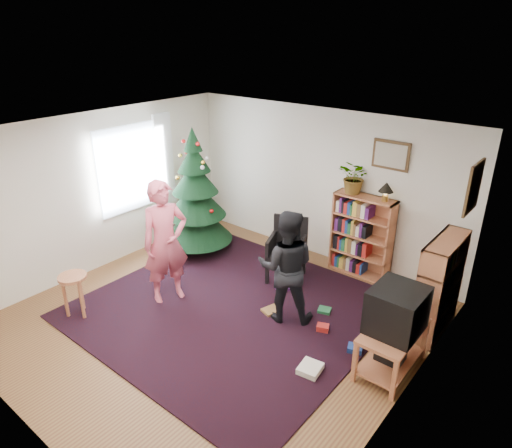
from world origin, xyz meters
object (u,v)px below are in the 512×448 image
Objects in this scene: picture_back at (391,155)px; picture_right at (474,188)px; person_by_chair at (286,267)px; stool at (74,285)px; table_lamp at (386,188)px; tv_stand at (392,346)px; armchair at (291,247)px; person_standing at (165,243)px; bookshelf_back at (362,235)px; potted_plant at (355,177)px; christmas_tree at (196,202)px; crt_tv at (397,310)px; bookshelf_right at (439,285)px.

picture_back is 1.51m from picture_right.
picture_right is 0.38× the size of person_by_chair.
table_lamp reaches higher than stool.
tv_stand is 3.20× the size of table_lamp.
person_standing reaches higher than armchair.
stool is (-1.64, -2.68, -0.05)m from armchair.
table_lamp is at bearing 0.00° from bookshelf_back.
potted_plant is (1.59, 2.40, 0.67)m from person_standing.
christmas_tree is 7.54× the size of table_lamp.
potted_plant reaches higher than tv_stand.
crt_tv is at bearing -49.73° from potted_plant.
christmas_tree is at bearing 169.31° from crt_tv.
tv_stand is at bearing -60.29° from table_lamp.
person_by_chair is (0.58, -0.93, 0.25)m from armchair.
picture_back is at bearing 27.84° from bookshelf_back.
potted_plant reaches higher than armchair.
person_by_chair is (2.35, -0.67, -0.13)m from christmas_tree.
christmas_tree is 1.83m from armchair.
stool is 1.32m from person_standing.
bookshelf_back is 4.24m from stool.
crt_tv is (3.88, -0.73, -0.10)m from christmas_tree.
stool is (-4.01, -2.89, -1.47)m from picture_right.
person_by_chair is at bearing -46.03° from person_standing.
potted_plant is (-1.78, 0.59, -0.39)m from picture_right.
crt_tv is (-0.00, 0.00, 0.48)m from tv_stand.
bookshelf_right is (-0.14, -0.14, -1.29)m from picture_right.
bookshelf_right reaches higher than stool.
bookshelf_right is at bearing 83.57° from tv_stand.
christmas_tree reaches higher than picture_back.
tv_stand is (3.88, -0.73, -0.58)m from christmas_tree.
bookshelf_back is 0.73× the size of person_standing.
picture_right is at bearing -178.16° from person_by_chair.
bookshelf_right is 3.64m from person_standing.
bookshelf_back is 1.33× the size of armchair.
bookshelf_back reaches higher than armchair.
tv_stand is at bearing -53.59° from bookshelf_back.
picture_right is at bearing 35.78° from stool.
bookshelf_right is 0.83× the size of person_by_chair.
picture_back reaches higher than crt_tv.
armchair is (-2.36, -0.21, -1.42)m from picture_right.
potted_plant is (2.36, 1.07, 0.65)m from christmas_tree.
picture_right is at bearing 78.08° from tv_stand.
picture_back is 0.92× the size of picture_right.
crt_tv is at bearing -60.36° from table_lamp.
stool is (-3.87, -2.74, -0.18)m from bookshelf_right.
bookshelf_back is at bearing 0.00° from potted_plant.
picture_back is 0.61m from potted_plant.
bookshelf_back is 2.19× the size of crt_tv.
picture_right reaches higher than crt_tv.
bookshelf_back is at bearing 22.63° from christmas_tree.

